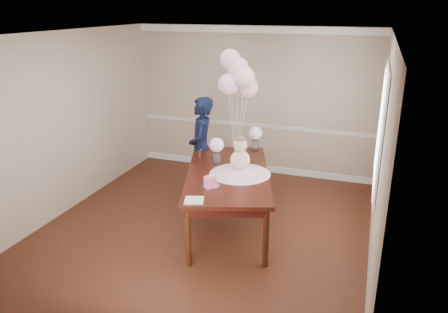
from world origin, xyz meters
TOP-DOWN VIEW (x-y plane):
  - floor at (0.00, 0.00)m, footprint 4.50×5.00m
  - ceiling at (0.00, 0.00)m, footprint 4.50×5.00m
  - wall_back at (0.00, 2.50)m, footprint 4.50×0.02m
  - wall_front at (0.00, -2.50)m, footprint 4.50×0.02m
  - wall_left at (-2.25, 0.00)m, footprint 0.02×5.00m
  - wall_right at (2.25, 0.00)m, footprint 0.02×5.00m
  - chair_rail_trim at (0.00, 2.49)m, footprint 4.50×0.02m
  - crown_molding at (0.00, 2.49)m, footprint 4.50×0.02m
  - baseboard_trim at (0.00, 2.49)m, footprint 4.50×0.02m
  - window_frame at (2.23, 0.50)m, footprint 0.02×1.66m
  - window_blinds at (2.21, 0.50)m, footprint 0.01×1.50m
  - dining_table_top at (0.29, 0.19)m, footprint 1.75×2.47m
  - table_apron at (0.29, 0.19)m, footprint 1.61×2.33m
  - table_leg_fl at (0.16, -0.93)m, footprint 0.10×0.10m
  - table_leg_fr at (1.05, -0.64)m, footprint 0.10×0.10m
  - table_leg_bl at (-0.48, 1.02)m, footprint 0.10×0.10m
  - table_leg_br at (0.41, 1.31)m, footprint 0.10×0.10m
  - baby_skirt at (0.46, 0.19)m, footprint 1.07×1.07m
  - baby_torso at (0.46, 0.19)m, footprint 0.27×0.27m
  - baby_head at (0.46, 0.19)m, footprint 0.19×0.19m
  - baby_hair at (0.46, 0.19)m, footprint 0.13×0.13m
  - cake_platter at (0.23, -0.36)m, footprint 0.31×0.31m
  - birthday_cake at (0.23, -0.36)m, footprint 0.21×0.21m
  - cake_flower_a at (0.23, -0.36)m, footprint 0.03×0.03m
  - cake_flower_b at (0.25, -0.33)m, footprint 0.03×0.03m
  - rose_vase_near at (0.02, 0.45)m, footprint 0.14×0.14m
  - roses_near at (0.02, 0.45)m, footprint 0.21×0.21m
  - rose_vase_far at (0.40, 1.22)m, footprint 0.14×0.14m
  - roses_far at (0.40, 1.22)m, footprint 0.21×0.21m
  - napkin at (0.21, -0.83)m, footprint 0.28×0.28m
  - balloon_weight at (0.20, 0.81)m, footprint 0.06×0.06m
  - balloon_a at (0.10, 0.77)m, footprint 0.31×0.31m
  - balloon_b at (0.32, 0.79)m, footprint 0.31×0.31m
  - balloon_c at (0.19, 0.92)m, footprint 0.31×0.31m
  - balloon_d at (0.08, 0.91)m, footprint 0.31×0.31m
  - balloon_e at (0.33, 0.94)m, footprint 0.31×0.31m
  - balloon_ribbon_a at (0.15, 0.79)m, footprint 0.10×0.04m
  - balloon_ribbon_b at (0.26, 0.80)m, footprint 0.13×0.02m
  - balloon_ribbon_c at (0.19, 0.86)m, footprint 0.02×0.11m
  - balloon_ribbon_d at (0.14, 0.86)m, footprint 0.12×0.08m
  - balloon_ribbon_e at (0.27, 0.87)m, footprint 0.13×0.13m
  - dining_chair_seat at (-0.20, 0.87)m, footprint 0.50×0.50m
  - chair_leg_fl at (-0.32, 0.67)m, footprint 0.05×0.05m
  - chair_leg_fr at (0.00, 0.76)m, footprint 0.05×0.05m
  - chair_leg_bl at (-0.41, 0.99)m, footprint 0.05×0.05m
  - chair_leg_br at (-0.09, 1.08)m, footprint 0.05×0.05m
  - chair_back_post_l at (-0.33, 0.66)m, footprint 0.05×0.05m
  - chair_back_post_r at (-0.43, 0.98)m, footprint 0.05×0.05m
  - chair_slat_low at (-0.38, 0.82)m, footprint 0.13×0.36m
  - chair_slat_mid at (-0.38, 0.82)m, footprint 0.13×0.36m
  - chair_slat_top at (-0.38, 0.82)m, footprint 0.13×0.36m
  - woman at (-0.45, 1.04)m, footprint 0.56×0.70m

SIDE VIEW (x-z plane):
  - floor at x=0.00m, z-range 0.00..0.00m
  - baseboard_trim at x=0.00m, z-range 0.00..0.12m
  - chair_leg_fl at x=-0.32m, z-range 0.00..0.39m
  - chair_leg_fr at x=0.00m, z-range 0.00..0.39m
  - chair_leg_bl at x=-0.41m, z-range 0.00..0.39m
  - chair_leg_br at x=-0.09m, z-range 0.00..0.39m
  - table_leg_fl at x=0.16m, z-range 0.00..0.78m
  - table_leg_fr at x=1.05m, z-range 0.00..0.78m
  - table_leg_bl at x=-0.48m, z-range 0.00..0.78m
  - table_leg_br at x=0.41m, z-range 0.00..0.78m
  - dining_chair_seat at x=-0.20m, z-range 0.39..0.43m
  - chair_slat_low at x=-0.38m, z-range 0.54..0.59m
  - chair_back_post_l at x=-0.33m, z-range 0.42..0.93m
  - chair_back_post_r at x=-0.43m, z-range 0.42..0.93m
  - chair_slat_mid at x=-0.38m, z-range 0.69..0.74m
  - table_apron at x=0.29m, z-range 0.67..0.78m
  - dining_table_top at x=0.29m, z-range 0.78..0.84m
  - woman at x=-0.45m, z-range 0.00..1.68m
  - cake_platter at x=0.23m, z-range 0.84..0.85m
  - napkin at x=0.21m, z-range 0.84..0.85m
  - balloon_weight at x=0.20m, z-range 0.84..0.86m
  - chair_slat_top at x=-0.38m, z-range 0.84..0.88m
  - baby_skirt at x=0.46m, z-range 0.84..0.95m
  - chair_rail_trim at x=0.00m, z-range 0.86..0.94m
  - birthday_cake at x=0.23m, z-range 0.85..0.96m
  - rose_vase_near at x=0.02m, z-range 0.84..1.02m
  - rose_vase_far at x=0.40m, z-range 0.84..1.02m
  - cake_flower_a at x=0.23m, z-range 0.96..0.99m
  - cake_flower_b at x=0.25m, z-range 0.96..0.99m
  - baby_torso at x=0.46m, z-range 0.90..1.17m
  - roses_near at x=0.02m, z-range 1.02..1.23m
  - roses_far at x=0.40m, z-range 1.02..1.23m
  - baby_head at x=0.46m, z-range 1.15..1.34m
  - balloon_ribbon_e at x=0.27m, z-range 0.86..1.72m
  - baby_hair at x=0.46m, z-range 1.25..1.38m
  - balloon_ribbon_a at x=0.15m, z-range 0.85..1.78m
  - wall_back at x=0.00m, z-range 0.00..2.70m
  - wall_front at x=0.00m, z-range 0.00..2.70m
  - wall_left at x=-2.25m, z-range 0.00..2.70m
  - wall_right at x=2.25m, z-range 0.00..2.70m
  - balloon_ribbon_b at x=0.26m, z-range 0.85..1.89m
  - balloon_ribbon_c at x=0.19m, z-range 0.85..2.01m
  - balloon_ribbon_d at x=0.14m, z-range 0.85..2.12m
  - window_frame at x=2.23m, z-range 0.77..2.33m
  - window_blinds at x=2.21m, z-range 0.85..2.25m
  - balloon_e at x=0.33m, z-range 1.74..2.05m
  - balloon_a at x=0.10m, z-range 1.80..2.11m
  - balloon_b at x=0.32m, z-range 1.91..2.22m
  - balloon_c at x=0.19m, z-range 2.02..2.33m
  - balloon_d at x=0.08m, z-range 2.13..2.44m
  - crown_molding at x=0.00m, z-range 2.57..2.69m
  - ceiling at x=0.00m, z-range 2.69..2.71m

